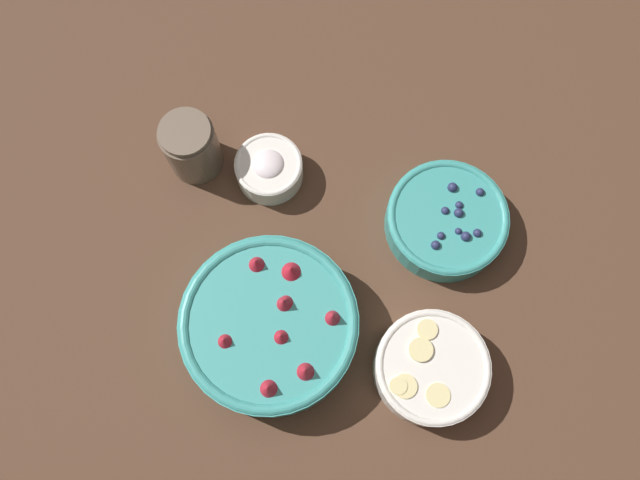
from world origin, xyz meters
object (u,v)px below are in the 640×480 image
bowl_bananas (431,368)px  jar_chocolate (192,148)px  bowl_cream (269,168)px  bowl_blueberries (446,220)px  bowl_strawberries (270,325)px

bowl_bananas → jar_chocolate: 0.48m
bowl_cream → jar_chocolate: (0.10, 0.06, 0.02)m
bowl_bananas → bowl_cream: 0.38m
bowl_blueberries → jar_chocolate: jar_chocolate is taller
bowl_bananas → bowl_cream: size_ratio=1.53×
bowl_strawberries → bowl_blueberries: bearing=-106.9°
bowl_strawberries → bowl_cream: bearing=-46.6°
bowl_strawberries → bowl_bananas: bearing=-153.1°
bowl_blueberries → bowl_cream: bowl_blueberries is taller
bowl_strawberries → jar_chocolate: jar_chocolate is taller
jar_chocolate → bowl_blueberries: bearing=-154.5°
bowl_blueberries → bowl_cream: 0.28m
bowl_strawberries → bowl_cream: 0.25m
jar_chocolate → bowl_strawberries: bearing=156.2°
bowl_blueberries → jar_chocolate: size_ratio=1.73×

